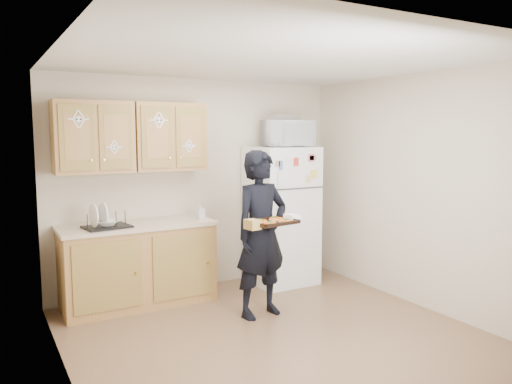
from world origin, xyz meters
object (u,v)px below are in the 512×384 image
at_px(refrigerator, 281,215).
at_px(dish_rack, 107,219).
at_px(baking_tray, 273,223).
at_px(microwave, 288,134).
at_px(person, 261,234).

distance_m(refrigerator, dish_rack, 2.15).
xyz_separation_m(baking_tray, microwave, (0.90, 1.13, 0.84)).
xyz_separation_m(refrigerator, baking_tray, (-0.84, -1.18, 0.17)).
height_order(refrigerator, baking_tray, refrigerator).
height_order(refrigerator, person, same).
bearing_deg(person, baking_tray, -107.03).
distance_m(refrigerator, baking_tray, 1.46).
height_order(refrigerator, dish_rack, refrigerator).
relative_size(person, dish_rack, 3.82).
bearing_deg(dish_rack, person, -32.29).
relative_size(person, baking_tray, 3.95).
distance_m(baking_tray, microwave, 1.67).
bearing_deg(refrigerator, baking_tray, -125.42).
bearing_deg(baking_tray, dish_rack, 130.08).
height_order(person, baking_tray, person).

